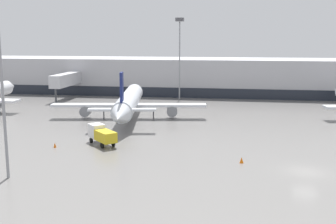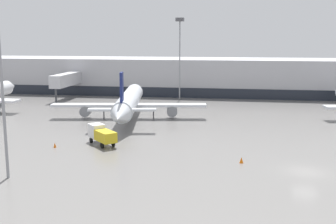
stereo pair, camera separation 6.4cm
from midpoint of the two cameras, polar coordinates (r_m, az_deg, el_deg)
The scene contains 7 objects.
ground_plane at distance 48.26m, azimuth 18.19°, elevation -7.68°, with size 320.00×320.00×0.00m, color slate.
terminal_building at distance 107.99m, azimuth 13.20°, elevation 4.61°, with size 160.00×31.38×9.00m.
parked_jet_0 at distance 74.92m, azimuth -5.31°, elevation 1.37°, with size 27.48×33.29×9.14m.
service_truck_1 at distance 57.50m, azimuth -8.97°, elevation -2.95°, with size 5.06×5.20×2.56m.
traffic_cone_0 at distance 49.57m, azimuth 9.96°, elevation -6.43°, with size 0.47×0.47×0.69m.
traffic_cone_1 at distance 57.50m, azimuth -15.05°, elevation -4.33°, with size 0.38×0.38×0.67m.
apron_light_mast_5 at distance 97.45m, azimuth 1.63°, elevation 10.31°, with size 1.80×1.80×18.67m.
Camera 2 is at (-7.86, -45.40, 14.31)m, focal length 45.00 mm.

